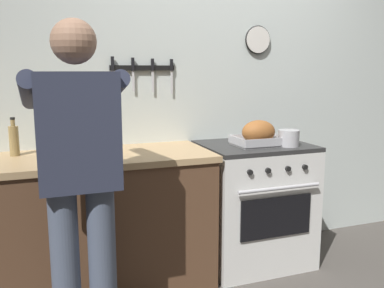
% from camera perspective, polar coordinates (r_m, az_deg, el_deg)
% --- Properties ---
extents(wall_back, '(6.00, 0.13, 2.60)m').
position_cam_1_polar(wall_back, '(3.25, 2.25, 7.80)').
color(wall_back, silver).
rests_on(wall_back, ground).
extents(counter_block, '(2.03, 0.65, 0.90)m').
position_cam_1_polar(counter_block, '(2.81, -18.47, -10.81)').
color(counter_block, brown).
rests_on(counter_block, ground).
extents(stove, '(0.76, 0.67, 0.90)m').
position_cam_1_polar(stove, '(3.17, 8.40, -8.03)').
color(stove, white).
rests_on(stove, ground).
extents(person_cook, '(0.51, 0.63, 1.66)m').
position_cam_1_polar(person_cook, '(2.11, -15.11, -3.29)').
color(person_cook, '#4C566B').
rests_on(person_cook, ground).
extents(roasting_pan, '(0.35, 0.26, 0.18)m').
position_cam_1_polar(roasting_pan, '(2.99, 9.05, 1.36)').
color(roasting_pan, '#B7B7BC').
rests_on(roasting_pan, stove).
extents(saucepan, '(0.15, 0.15, 0.11)m').
position_cam_1_polar(saucepan, '(3.00, 13.06, 0.79)').
color(saucepan, '#B7B7BC').
rests_on(saucepan, stove).
extents(cutting_board, '(0.36, 0.24, 0.02)m').
position_cam_1_polar(cutting_board, '(2.58, -15.32, -1.87)').
color(cutting_board, tan).
rests_on(cutting_board, counter_block).
extents(bottle_dish_soap, '(0.06, 0.06, 0.21)m').
position_cam_1_polar(bottle_dish_soap, '(2.77, -16.08, 0.47)').
color(bottle_dish_soap, '#338CCC').
rests_on(bottle_dish_soap, counter_block).
extents(bottle_cooking_oil, '(0.08, 0.08, 0.29)m').
position_cam_1_polar(bottle_cooking_oil, '(2.79, -13.83, 1.44)').
color(bottle_cooking_oil, gold).
rests_on(bottle_cooking_oil, counter_block).
extents(bottle_vinegar, '(0.06, 0.06, 0.24)m').
position_cam_1_polar(bottle_vinegar, '(2.81, -23.11, 0.52)').
color(bottle_vinegar, '#997F4C').
rests_on(bottle_vinegar, counter_block).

